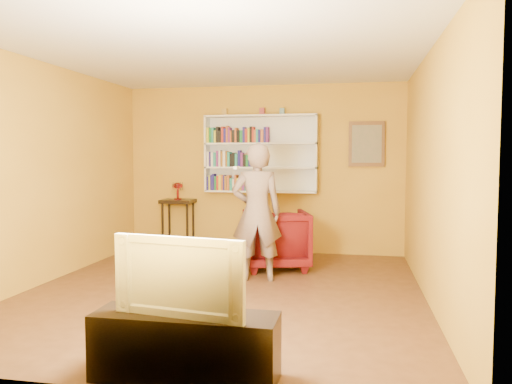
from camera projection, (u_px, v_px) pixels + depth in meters
room_shell at (223, 204)px, 5.68m from camera, size 5.30×5.80×2.88m
bookshelf at (261, 154)px, 8.00m from camera, size 1.80×0.29×1.23m
books_row_lower at (229, 183)px, 8.03m from camera, size 0.69×0.19×0.27m
books_row_middle at (229, 159)px, 8.00m from camera, size 0.72×0.19×0.27m
books_row_upper at (237, 136)px, 7.94m from camera, size 1.00×0.19×0.27m
ornament_left at (225, 112)px, 8.00m from camera, size 0.08×0.08×0.11m
ornament_centre at (262, 111)px, 7.89m from camera, size 0.08×0.08×0.11m
ornament_right at (282, 111)px, 7.83m from camera, size 0.07×0.07×0.10m
framed_painting at (367, 144)px, 7.72m from camera, size 0.55×0.05×0.70m
console_table at (178, 208)px, 8.16m from camera, size 0.52×0.40×0.85m
ruby_lustre at (178, 187)px, 8.14m from camera, size 0.17×0.17×0.28m
armchair at (276, 239)px, 6.92m from camera, size 1.08×1.10×0.82m
person at (257, 212)px, 6.22m from camera, size 0.70×0.54×1.72m
game_remote at (236, 168)px, 6.03m from camera, size 0.04×0.15×0.04m
tv_cabinet at (185, 346)px, 3.47m from camera, size 1.30×0.39×0.46m
television at (185, 274)px, 3.43m from camera, size 0.97×0.27×0.55m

